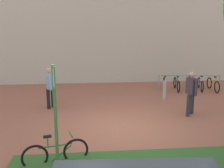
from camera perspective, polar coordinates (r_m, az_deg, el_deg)
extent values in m
plane|color=#9E5B47|center=(9.31, 2.40, -9.34)|extent=(60.00, 60.00, 0.00)
cube|color=#336028|center=(7.14, 8.10, -16.18)|extent=(7.00, 1.10, 0.16)
cylinder|color=#2D7238|center=(6.50, -11.89, -7.44)|extent=(0.08, 0.08, 2.62)
cube|color=#198C33|center=(6.21, -12.34, 1.48)|extent=(0.13, 0.35, 0.52)
cube|color=white|center=(6.21, -12.34, 1.48)|extent=(0.12, 0.30, 0.44)
torus|color=black|center=(7.03, -16.09, -14.77)|extent=(0.65, 0.23, 0.66)
torus|color=black|center=(7.15, -7.68, -13.87)|extent=(0.65, 0.23, 0.66)
cylinder|color=#1E7233|center=(6.97, -11.93, -12.75)|extent=(0.82, 0.25, 0.04)
cylinder|color=#1E7233|center=(7.10, -11.01, -14.50)|extent=(0.59, 0.19, 0.44)
cylinder|color=#1E7233|center=(6.90, -13.52, -12.01)|extent=(0.04, 0.04, 0.28)
cube|color=black|center=(6.84, -13.59, -10.80)|extent=(0.21, 0.13, 0.05)
cylinder|color=#1E7233|center=(6.92, -8.81, -10.45)|extent=(0.15, 0.42, 0.04)
cylinder|color=#99999E|center=(14.38, 9.93, 0.29)|extent=(0.06, 0.06, 0.80)
cylinder|color=#99999E|center=(15.17, 21.78, 0.21)|extent=(0.06, 0.06, 0.80)
cylinder|color=#99999E|center=(14.61, 16.11, 1.78)|extent=(3.14, 0.43, 0.06)
torus|color=black|center=(14.03, 11.27, -0.49)|extent=(0.18, 0.61, 0.61)
torus|color=black|center=(14.94, 10.99, 0.36)|extent=(0.18, 0.61, 0.61)
cylinder|color=gold|center=(14.44, 11.16, 0.73)|extent=(0.19, 0.76, 0.03)
cylinder|color=gold|center=(14.58, 11.09, -0.09)|extent=(0.15, 0.55, 0.40)
cylinder|color=gold|center=(14.25, 11.23, 1.02)|extent=(0.03, 0.03, 0.26)
cube|color=black|center=(14.22, 11.26, 1.60)|extent=(0.11, 0.20, 0.05)
cylinder|color=gold|center=(14.74, 11.10, 1.94)|extent=(0.39, 0.11, 0.04)
torus|color=black|center=(14.13, 13.97, -0.54)|extent=(0.13, 0.61, 0.61)
torus|color=black|center=(15.02, 13.23, 0.32)|extent=(0.13, 0.61, 0.61)
cylinder|color=#1E7233|center=(14.53, 13.63, 0.68)|extent=(0.13, 0.77, 0.03)
cylinder|color=#1E7233|center=(14.67, 13.51, -0.13)|extent=(0.10, 0.56, 0.40)
cylinder|color=#1E7233|center=(14.35, 13.79, 0.96)|extent=(0.03, 0.03, 0.26)
cube|color=black|center=(14.32, 13.82, 1.54)|extent=(0.10, 0.19, 0.05)
cylinder|color=#1E7233|center=(14.82, 13.40, 1.88)|extent=(0.39, 0.08, 0.04)
torus|color=black|center=(14.27, 16.32, -0.55)|extent=(0.17, 0.61, 0.61)
torus|color=black|center=(15.17, 15.67, 0.30)|extent=(0.17, 0.61, 0.61)
cylinder|color=silver|center=(14.67, 16.04, 0.66)|extent=(0.17, 0.76, 0.03)
cylinder|color=silver|center=(14.81, 15.92, -0.14)|extent=(0.14, 0.55, 0.40)
cylinder|color=silver|center=(14.49, 16.18, 0.94)|extent=(0.03, 0.03, 0.26)
cube|color=black|center=(14.46, 16.22, 1.51)|extent=(0.11, 0.19, 0.05)
cylinder|color=silver|center=(14.97, 15.85, 1.85)|extent=(0.39, 0.11, 0.04)
torus|color=black|center=(14.48, 18.61, -0.51)|extent=(0.19, 0.60, 0.61)
torus|color=black|center=(15.38, 17.98, 0.31)|extent=(0.19, 0.60, 0.61)
cylinder|color=silver|center=(14.89, 18.34, 0.67)|extent=(0.20, 0.76, 0.03)
cylinder|color=silver|center=(15.03, 18.22, -0.12)|extent=(0.16, 0.55, 0.40)
cylinder|color=silver|center=(14.70, 18.49, 0.95)|extent=(0.03, 0.03, 0.26)
cube|color=black|center=(14.67, 18.53, 1.51)|extent=(0.11, 0.20, 0.05)
cylinder|color=silver|center=(15.18, 18.17, 1.84)|extent=(0.38, 0.12, 0.04)
torus|color=black|center=(14.63, 21.42, -0.60)|extent=(0.07, 0.61, 0.61)
torus|color=black|center=(15.46, 19.98, 0.22)|extent=(0.07, 0.61, 0.61)
cylinder|color=gold|center=(15.00, 20.74, 0.57)|extent=(0.06, 0.77, 0.03)
cylinder|color=gold|center=(15.13, 20.53, -0.21)|extent=(0.05, 0.56, 0.40)
cylinder|color=gold|center=(14.83, 21.04, 0.85)|extent=(0.03, 0.03, 0.26)
cube|color=black|center=(14.80, 21.09, 1.40)|extent=(0.08, 0.19, 0.05)
cylinder|color=gold|center=(15.27, 20.28, 1.74)|extent=(0.39, 0.05, 0.04)
cylinder|color=#ADADB2|center=(12.63, 11.08, -1.32)|extent=(0.16, 0.16, 0.90)
cylinder|color=#2D2D38|center=(10.67, 15.90, -4.45)|extent=(0.14, 0.14, 0.85)
cylinder|color=#2D2D38|center=(11.00, 16.68, -3.96)|extent=(0.14, 0.14, 0.85)
cube|color=#383342|center=(10.64, 16.55, -0.42)|extent=(0.35, 0.45, 0.62)
cylinder|color=#383342|center=(10.46, 17.43, -0.89)|extent=(0.09, 0.09, 0.59)
cylinder|color=#383342|center=(10.85, 15.68, -0.28)|extent=(0.09, 0.09, 0.59)
sphere|color=tan|center=(10.55, 16.71, 1.96)|extent=(0.22, 0.22, 0.22)
cylinder|color=black|center=(11.42, -13.37, -3.12)|extent=(0.14, 0.14, 0.85)
cylinder|color=black|center=(11.61, -12.50, -2.81)|extent=(0.14, 0.14, 0.85)
cube|color=#8CB2E5|center=(11.34, -13.12, 0.61)|extent=(0.32, 0.44, 0.62)
cylinder|color=#8CB2E5|center=(11.09, -12.98, 0.17)|extent=(0.09, 0.09, 0.59)
cylinder|color=#8CB2E5|center=(11.60, -13.24, 0.72)|extent=(0.09, 0.09, 0.59)
sphere|color=tan|center=(11.25, -13.24, 2.84)|extent=(0.22, 0.22, 0.22)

